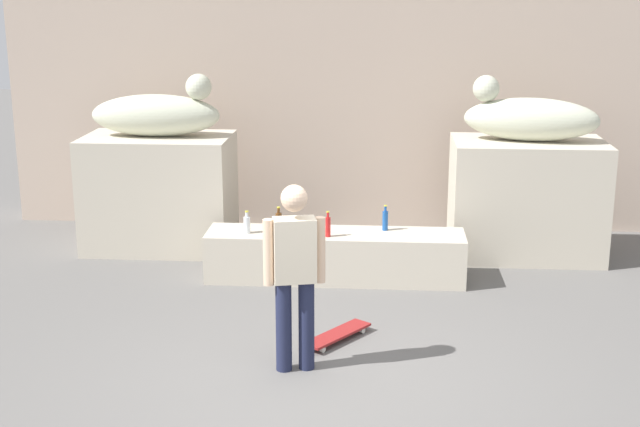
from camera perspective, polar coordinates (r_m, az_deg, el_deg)
The scene contains 13 objects.
ground_plane at distance 7.60m, azimuth -0.19°, elevation -11.09°, with size 40.00×40.00×0.00m, color #605E5B.
facade_wall at distance 12.12m, azimuth 1.73°, elevation 12.89°, with size 9.22×0.60×5.80m, color #C0AA98.
pedestal_left at distance 11.32m, azimuth -10.36°, elevation 1.35°, with size 1.83×1.12×1.44m, color beige.
pedestal_right at distance 11.11m, azimuth 13.21°, elevation 0.94°, with size 1.83×1.12×1.44m, color beige.
statue_reclining_left at distance 11.12m, azimuth -10.42°, elevation 6.39°, with size 1.60×0.57×0.78m.
statue_reclining_right at distance 10.92m, azimuth 13.33°, elevation 6.07°, with size 1.67×0.82×0.78m.
ledge_block at distance 10.06m, azimuth 0.99°, elevation -2.76°, with size 2.93×0.66×0.55m, color beige.
skater at distance 7.56m, azimuth -1.65°, elevation -3.67°, with size 0.53×0.28×1.67m.
skateboard at distance 8.45m, azimuth 1.13°, elevation -7.82°, with size 0.64×0.76×0.08m.
bottle_blue at distance 10.07m, azimuth 4.24°, elevation -0.42°, with size 0.07×0.07×0.30m.
bottle_clear at distance 9.97m, azimuth -4.75°, elevation -0.70°, with size 0.08×0.08×0.26m.
bottle_brown at distance 9.91m, azimuth -2.69°, elevation -0.59°, with size 0.07×0.07×0.31m.
bottle_red at distance 9.80m, azimuth 0.51°, elevation -0.83°, with size 0.06×0.06×0.29m.
Camera 1 is at (0.52, -6.81, 3.33)m, focal length 49.42 mm.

